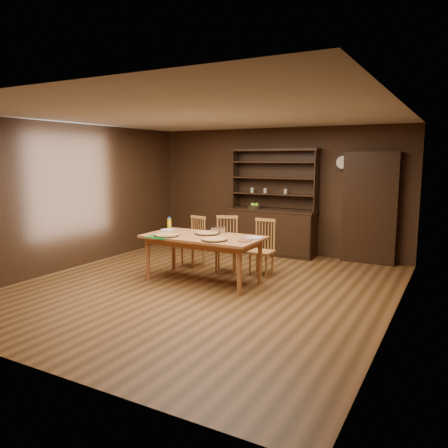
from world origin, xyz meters
The scene contains 20 objects.
floor centered at (0.00, 0.00, 0.00)m, with size 6.00×6.00×0.00m, color brown.
room_shell centered at (0.00, 0.00, 1.58)m, with size 6.00×6.00×6.00m.
china_hutch centered at (0.00, 2.75, 0.60)m, with size 1.84×0.52×2.17m.
doorway centered at (1.90, 2.90, 1.05)m, with size 1.00×0.18×2.10m, color black.
wall_clock centered at (1.35, 2.96, 1.90)m, with size 0.30×0.05×0.30m.
dining_table centered at (-0.19, 0.31, 0.67)m, with size 1.91×0.96×0.75m.
chair_left centered at (-0.87, 1.13, 0.49)m, with size 0.44×0.43×0.92m.
chair_center centered at (-0.17, 1.08, 0.52)m, with size 0.51×0.50×0.98m.
chair_right centered at (0.47, 1.21, 0.50)m, with size 0.39×0.37×0.95m.
pizza_left centered at (-0.69, 0.01, 0.77)m, with size 0.40×0.40×0.04m.
pizza_right centered at (0.17, 0.06, 0.77)m, with size 0.40×0.40×0.04m.
pizza_center centered at (-0.22, 0.48, 0.77)m, with size 0.41×0.41×0.04m.
cooling_rack centered at (-0.74, -0.09, 0.76)m, with size 0.34×0.34×0.02m, color green, non-canonical shape.
plate_left centered at (-1.01, 0.48, 0.76)m, with size 0.25×0.25×0.02m.
plate_right centered at (0.61, 0.52, 0.76)m, with size 0.28×0.28×0.02m.
foil_dish centered at (-0.12, 0.69, 0.80)m, with size 0.24×0.17×0.09m, color silver.
juice_bottle centered at (-1.08, 0.63, 0.85)m, with size 0.07×0.07×0.21m.
pot_holder_a centered at (0.60, 0.21, 0.76)m, with size 0.18×0.18×0.01m, color #B51425.
pot_holder_b centered at (0.58, 0.31, 0.76)m, with size 0.18×0.18×0.01m, color #B51425.
fruit_bowl centered at (-0.38, 2.69, 0.98)m, with size 0.30×0.30×0.12m.
Camera 1 is at (3.41, -5.56, 1.99)m, focal length 35.00 mm.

